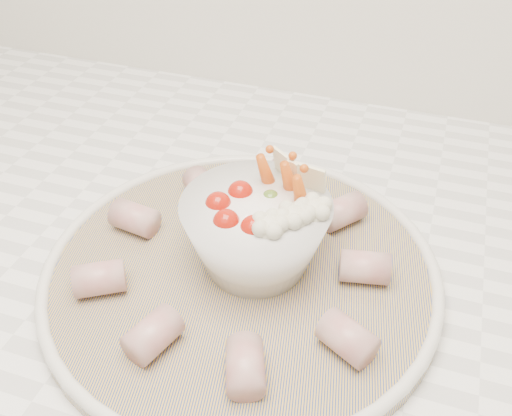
% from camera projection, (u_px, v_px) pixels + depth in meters
% --- Properties ---
extents(kitchen_counter, '(2.04, 0.62, 0.92)m').
position_uv_depth(kitchen_counter, '(170.00, 407.00, 0.96)').
color(kitchen_counter, '#BAAD8F').
rests_on(kitchen_counter, ground).
extents(serving_platter, '(0.45, 0.45, 0.02)m').
position_uv_depth(serving_platter, '(241.00, 271.00, 0.56)').
color(serving_platter, navy).
rests_on(serving_platter, kitchen_counter).
extents(veggie_bowl, '(0.14, 0.14, 0.11)m').
position_uv_depth(veggie_bowl, '(258.00, 231.00, 0.53)').
color(veggie_bowl, white).
rests_on(veggie_bowl, serving_platter).
extents(cured_meat_rolls, '(0.29, 0.30, 0.03)m').
position_uv_depth(cured_meat_rolls, '(241.00, 256.00, 0.54)').
color(cured_meat_rolls, '#A64B4C').
rests_on(cured_meat_rolls, serving_platter).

